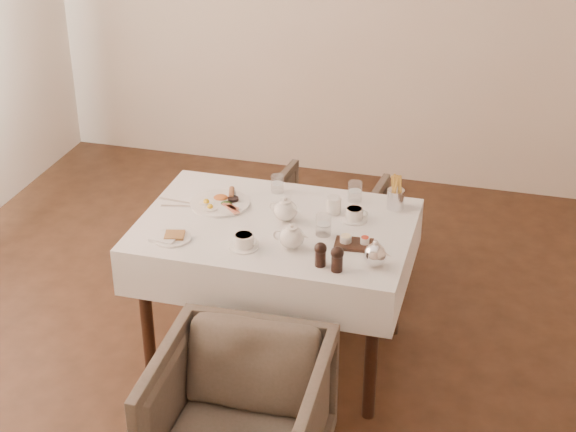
{
  "coord_description": "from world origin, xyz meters",
  "views": [
    {
      "loc": [
        1.01,
        -3.21,
        2.74
      ],
      "look_at": [
        0.06,
        0.26,
        0.82
      ],
      "focal_mm": 55.0,
      "sensor_mm": 36.0,
      "label": 1
    }
  ],
  "objects_px": {
    "armchair_near": "(240,420)",
    "armchair_far": "(324,228)",
    "teapot_centre": "(285,209)",
    "breakfast_plate": "(220,202)",
    "table": "(276,245)"
  },
  "relations": [
    {
      "from": "table",
      "to": "teapot_centre",
      "type": "relative_size",
      "value": 8.23
    },
    {
      "from": "armchair_near",
      "to": "armchair_far",
      "type": "bearing_deg",
      "value": 90.16
    },
    {
      "from": "breakfast_plate",
      "to": "armchair_near",
      "type": "bearing_deg",
      "value": -58.6
    },
    {
      "from": "armchair_near",
      "to": "teapot_centre",
      "type": "distance_m",
      "value": 1.05
    },
    {
      "from": "armchair_far",
      "to": "breakfast_plate",
      "type": "xyz_separation_m",
      "value": [
        -0.35,
        -0.73,
        0.48
      ]
    },
    {
      "from": "armchair_near",
      "to": "armchair_far",
      "type": "height_order",
      "value": "armchair_near"
    },
    {
      "from": "armchair_far",
      "to": "breakfast_plate",
      "type": "height_order",
      "value": "breakfast_plate"
    },
    {
      "from": "armchair_far",
      "to": "teapot_centre",
      "type": "bearing_deg",
      "value": 95.27
    },
    {
      "from": "breakfast_plate",
      "to": "teapot_centre",
      "type": "bearing_deg",
      "value": -3.63
    },
    {
      "from": "table",
      "to": "breakfast_plate",
      "type": "distance_m",
      "value": 0.36
    },
    {
      "from": "armchair_far",
      "to": "teapot_centre",
      "type": "height_order",
      "value": "teapot_centre"
    },
    {
      "from": "table",
      "to": "armchair_far",
      "type": "distance_m",
      "value": 0.92
    },
    {
      "from": "armchair_near",
      "to": "armchair_far",
      "type": "distance_m",
      "value": 1.73
    },
    {
      "from": "armchair_far",
      "to": "breakfast_plate",
      "type": "relative_size",
      "value": 2.14
    },
    {
      "from": "armchair_near",
      "to": "teapot_centre",
      "type": "height_order",
      "value": "teapot_centre"
    }
  ]
}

